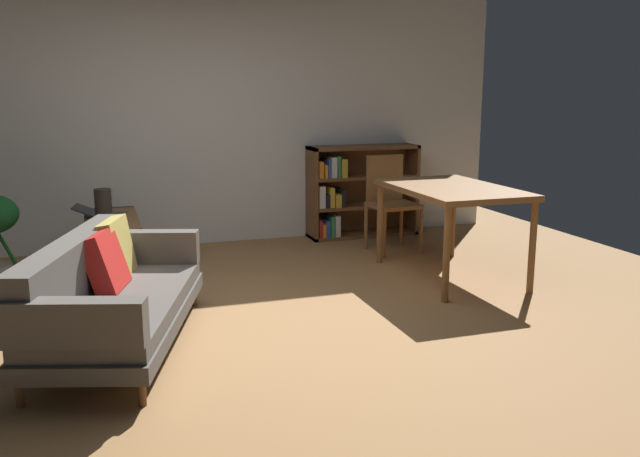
{
  "coord_description": "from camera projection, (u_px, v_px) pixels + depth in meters",
  "views": [
    {
      "loc": [
        -1.01,
        -4.45,
        1.65
      ],
      "look_at": [
        0.61,
        0.38,
        0.58
      ],
      "focal_mm": 37.88,
      "sensor_mm": 36.0,
      "label": 1
    }
  ],
  "objects": [
    {
      "name": "ground_plane",
      "position": [
        256.0,
        324.0,
        4.78
      ],
      "size": [
        8.16,
        8.16,
        0.0
      ],
      "primitive_type": "plane",
      "color": "#9E7042"
    },
    {
      "name": "back_wall_panel",
      "position": [
        193.0,
        116.0,
        7.0
      ],
      "size": [
        6.8,
        0.1,
        2.7
      ],
      "primitive_type": "cube",
      "color": "silver",
      "rests_on": "ground_plane"
    },
    {
      "name": "fabric_couch",
      "position": [
        108.0,
        292.0,
        4.31
      ],
      "size": [
        1.27,
        1.96,
        0.75
      ],
      "color": "brown",
      "rests_on": "ground_plane"
    },
    {
      "name": "media_console",
      "position": [
        113.0,
        247.0,
        6.03
      ],
      "size": [
        0.46,
        1.16,
        0.51
      ],
      "color": "brown",
      "rests_on": "ground_plane"
    },
    {
      "name": "open_laptop",
      "position": [
        102.0,
        213.0,
        6.06
      ],
      "size": [
        0.48,
        0.37,
        0.11
      ],
      "color": "#333338",
      "rests_on": "media_console"
    },
    {
      "name": "desk_speaker",
      "position": [
        103.0,
        206.0,
        5.71
      ],
      "size": [
        0.14,
        0.14,
        0.3
      ],
      "color": "#2D2823",
      "rests_on": "media_console"
    },
    {
      "name": "dining_table",
      "position": [
        452.0,
        195.0,
        5.83
      ],
      "size": [
        0.88,
        1.38,
        0.81
      ],
      "color": "brown",
      "rests_on": "ground_plane"
    },
    {
      "name": "dining_chair_near",
      "position": [
        390.0,
        198.0,
        6.85
      ],
      "size": [
        0.49,
        0.47,
        0.97
      ],
      "color": "brown",
      "rests_on": "ground_plane"
    },
    {
      "name": "bookshelf",
      "position": [
        354.0,
        192.0,
        7.53
      ],
      "size": [
        1.23,
        0.35,
        1.01
      ],
      "color": "brown",
      "rests_on": "ground_plane"
    }
  ]
}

